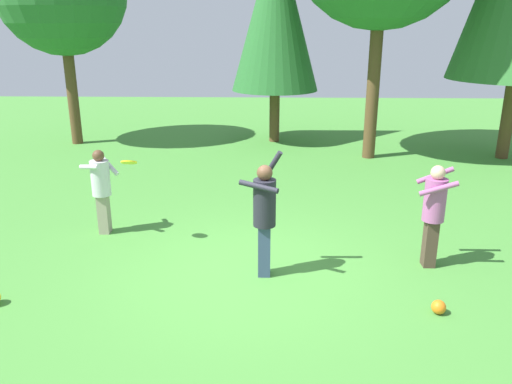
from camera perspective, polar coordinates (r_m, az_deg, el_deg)
The scene contains 7 objects.
ground_plane at distance 8.11m, azimuth -0.57°, elevation -9.01°, with size 40.00×40.00×0.00m, color #478C38.
person_thrower at distance 7.64m, azimuth 0.95°, elevation -2.10°, with size 0.65×0.65×1.95m.
person_catcher at distance 9.69m, azimuth -16.88°, elevation 0.77°, with size 0.71×0.71×1.58m.
person_bystander at distance 8.42m, azimuth 19.22°, elevation -1.66°, with size 0.62×0.55×1.67m.
frisbee at distance 8.84m, azimuth -13.99°, elevation 3.23°, with size 0.28×0.27×0.14m.
ball_orange at distance 7.45m, azimuth 19.69°, elevation -11.98°, with size 0.20×0.20×0.20m, color orange.
tree_center at distance 16.68m, azimuth 2.21°, elevation 19.55°, with size 2.74×2.74×6.55m.
Camera 1 is at (0.30, -7.20, 3.72)m, focal length 35.89 mm.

